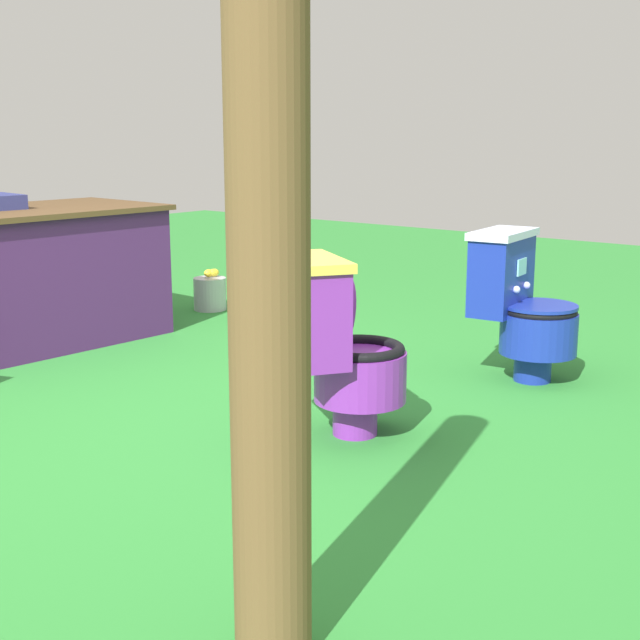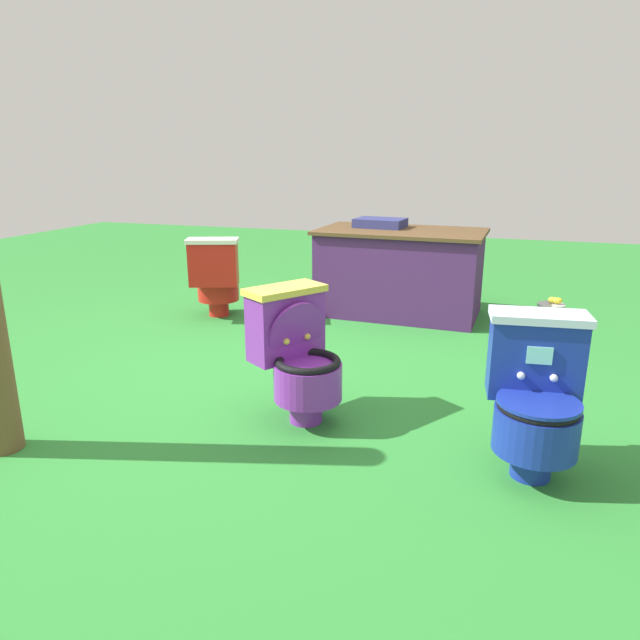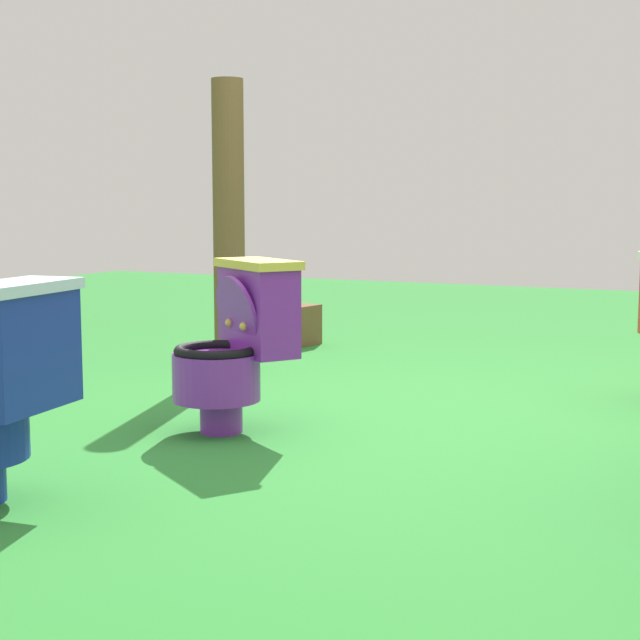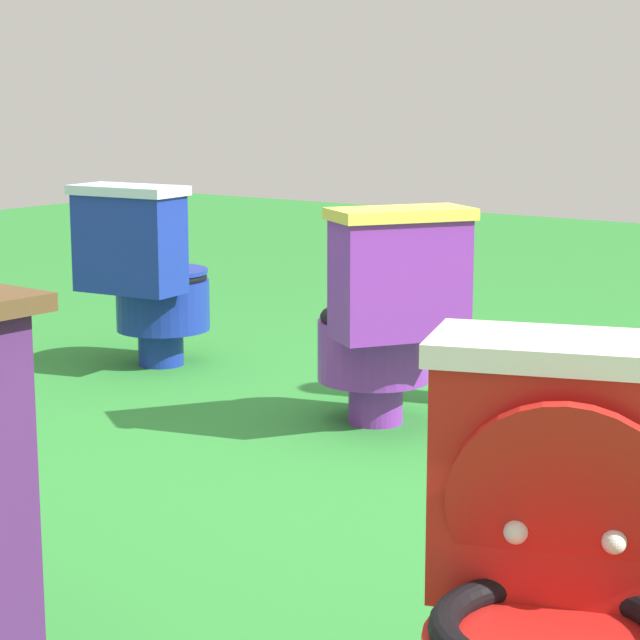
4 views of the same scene
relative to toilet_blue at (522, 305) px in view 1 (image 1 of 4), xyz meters
name	(u,v)px [view 1 (image 1 of 4)]	position (x,y,z in m)	size (l,w,h in m)	color
ground	(151,421)	(-1.57, 0.91, -0.37)	(14.00, 14.00, 0.00)	#2D8433
toilet_blue	(522,305)	(0.00, 0.00, 0.00)	(0.45, 0.53, 0.73)	#192D9E
toilet_purple	(338,345)	(-1.21, 0.19, 0.00)	(0.63, 0.61, 0.73)	purple
vendor_table	(29,275)	(-1.08, 2.51, 0.02)	(1.49, 0.92, 0.85)	#4C2360
wooden_post	(269,308)	(-2.48, -0.61, 0.46)	(0.18, 0.18, 1.65)	brown
lemon_bucket	(210,293)	(0.22, 2.40, -0.25)	(0.22, 0.22, 0.28)	#B7B7BF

